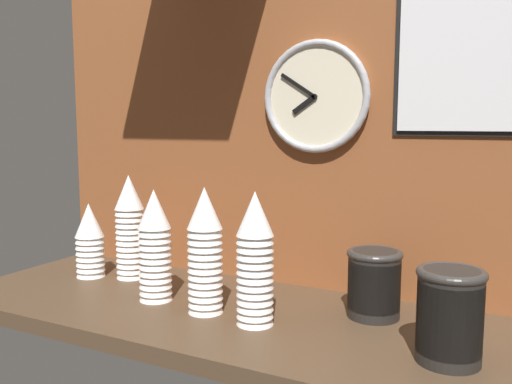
{
  "coord_description": "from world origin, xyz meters",
  "views": [
    {
      "loc": [
        0.61,
        -1.13,
        0.46
      ],
      "look_at": [
        0.0,
        0.04,
        0.29
      ],
      "focal_mm": 38.0,
      "sensor_mm": 36.0,
      "label": 1
    }
  ],
  "objects_px": {
    "cup_stack_center_left": "(155,245)",
    "cup_stack_center_right": "(255,259)",
    "cup_stack_far_left": "(90,240)",
    "cup_stack_left": "(130,227)",
    "cup_stack_center": "(205,250)",
    "bowl_stack_right": "(374,282)",
    "menu_board": "(500,10)",
    "bowl_stack_far_right": "(450,314)",
    "wall_clock": "(316,97)"
  },
  "relations": [
    {
      "from": "cup_stack_center",
      "to": "bowl_stack_right",
      "type": "distance_m",
      "value": 0.41
    },
    {
      "from": "cup_stack_center_left",
      "to": "wall_clock",
      "type": "height_order",
      "value": "wall_clock"
    },
    {
      "from": "cup_stack_far_left",
      "to": "cup_stack_left",
      "type": "relative_size",
      "value": 0.72
    },
    {
      "from": "cup_stack_center_left",
      "to": "wall_clock",
      "type": "xyz_separation_m",
      "value": [
        0.33,
        0.27,
        0.38
      ]
    },
    {
      "from": "cup_stack_center_left",
      "to": "cup_stack_far_left",
      "type": "bearing_deg",
      "value": 164.5
    },
    {
      "from": "cup_stack_far_left",
      "to": "bowl_stack_right",
      "type": "bearing_deg",
      "value": 3.53
    },
    {
      "from": "cup_stack_center",
      "to": "bowl_stack_right",
      "type": "height_order",
      "value": "cup_stack_center"
    },
    {
      "from": "cup_stack_center_left",
      "to": "cup_stack_center",
      "type": "bearing_deg",
      "value": -6.37
    },
    {
      "from": "cup_stack_center",
      "to": "bowl_stack_right",
      "type": "bearing_deg",
      "value": 22.86
    },
    {
      "from": "cup_stack_center",
      "to": "bowl_stack_right",
      "type": "xyz_separation_m",
      "value": [
        0.37,
        0.16,
        -0.07
      ]
    },
    {
      "from": "cup_stack_center_right",
      "to": "cup_stack_center",
      "type": "height_order",
      "value": "same"
    },
    {
      "from": "cup_stack_left",
      "to": "cup_stack_center",
      "type": "relative_size",
      "value": 1.0
    },
    {
      "from": "bowl_stack_far_right",
      "to": "wall_clock",
      "type": "bearing_deg",
      "value": 142.25
    },
    {
      "from": "cup_stack_far_left",
      "to": "cup_stack_center_left",
      "type": "distance_m",
      "value": 0.32
    },
    {
      "from": "bowl_stack_right",
      "to": "wall_clock",
      "type": "xyz_separation_m",
      "value": [
        -0.2,
        0.13,
        0.44
      ]
    },
    {
      "from": "cup_stack_center_left",
      "to": "bowl_stack_far_right",
      "type": "relative_size",
      "value": 1.58
    },
    {
      "from": "cup_stack_center_left",
      "to": "bowl_stack_right",
      "type": "height_order",
      "value": "cup_stack_center_left"
    },
    {
      "from": "cup_stack_left",
      "to": "wall_clock",
      "type": "distance_m",
      "value": 0.66
    },
    {
      "from": "cup_stack_left",
      "to": "bowl_stack_far_right",
      "type": "relative_size",
      "value": 1.67
    },
    {
      "from": "bowl_stack_far_right",
      "to": "bowl_stack_right",
      "type": "distance_m",
      "value": 0.26
    },
    {
      "from": "cup_stack_left",
      "to": "bowl_stack_right",
      "type": "xyz_separation_m",
      "value": [
        0.73,
        0.01,
        -0.07
      ]
    },
    {
      "from": "bowl_stack_far_right",
      "to": "wall_clock",
      "type": "xyz_separation_m",
      "value": [
        -0.4,
        0.31,
        0.43
      ]
    },
    {
      "from": "bowl_stack_far_right",
      "to": "wall_clock",
      "type": "relative_size",
      "value": 0.62
    },
    {
      "from": "menu_board",
      "to": "cup_stack_center_right",
      "type": "bearing_deg",
      "value": -145.73
    },
    {
      "from": "cup_stack_far_left",
      "to": "wall_clock",
      "type": "bearing_deg",
      "value": 16.09
    },
    {
      "from": "bowl_stack_far_right",
      "to": "menu_board",
      "type": "height_order",
      "value": "menu_board"
    },
    {
      "from": "cup_stack_center_right",
      "to": "bowl_stack_far_right",
      "type": "xyz_separation_m",
      "value": [
        0.42,
        -0.0,
        -0.06
      ]
    },
    {
      "from": "cup_stack_center_right",
      "to": "bowl_stack_right",
      "type": "bearing_deg",
      "value": 36.98
    },
    {
      "from": "cup_stack_far_left",
      "to": "wall_clock",
      "type": "height_order",
      "value": "wall_clock"
    },
    {
      "from": "wall_clock",
      "to": "cup_stack_center_right",
      "type": "bearing_deg",
      "value": -94.33
    },
    {
      "from": "cup_stack_center_right",
      "to": "menu_board",
      "type": "distance_m",
      "value": 0.79
    },
    {
      "from": "cup_stack_far_left",
      "to": "wall_clock",
      "type": "xyz_separation_m",
      "value": [
        0.64,
        0.19,
        0.42
      ]
    },
    {
      "from": "cup_stack_center",
      "to": "cup_stack_left",
      "type": "bearing_deg",
      "value": 157.36
    },
    {
      "from": "bowl_stack_right",
      "to": "menu_board",
      "type": "height_order",
      "value": "menu_board"
    },
    {
      "from": "cup_stack_far_left",
      "to": "bowl_stack_far_right",
      "type": "bearing_deg",
      "value": -6.78
    },
    {
      "from": "cup_stack_center_right",
      "to": "cup_stack_center",
      "type": "relative_size",
      "value": 1.0
    },
    {
      "from": "cup_stack_far_left",
      "to": "menu_board",
      "type": "bearing_deg",
      "value": 10.2
    },
    {
      "from": "cup_stack_far_left",
      "to": "cup_stack_center_left",
      "type": "bearing_deg",
      "value": -15.5
    },
    {
      "from": "cup_stack_center_left",
      "to": "bowl_stack_right",
      "type": "xyz_separation_m",
      "value": [
        0.54,
        0.14,
        -0.06
      ]
    },
    {
      "from": "cup_stack_left",
      "to": "menu_board",
      "type": "height_order",
      "value": "menu_board"
    },
    {
      "from": "cup_stack_center_right",
      "to": "bowl_stack_far_right",
      "type": "distance_m",
      "value": 0.43
    },
    {
      "from": "cup_stack_center_left",
      "to": "cup_stack_center_right",
      "type": "bearing_deg",
      "value": -6.21
    },
    {
      "from": "cup_stack_center",
      "to": "cup_stack_far_left",
      "type": "bearing_deg",
      "value": 167.61
    },
    {
      "from": "cup_stack_center",
      "to": "menu_board",
      "type": "bearing_deg",
      "value": 26.31
    },
    {
      "from": "cup_stack_far_left",
      "to": "bowl_stack_right",
      "type": "relative_size",
      "value": 1.37
    },
    {
      "from": "cup_stack_center_right",
      "to": "cup_stack_far_left",
      "type": "bearing_deg",
      "value": 169.06
    },
    {
      "from": "cup_stack_far_left",
      "to": "cup_stack_left",
      "type": "distance_m",
      "value": 0.13
    },
    {
      "from": "cup_stack_far_left",
      "to": "cup_stack_center_left",
      "type": "height_order",
      "value": "cup_stack_center_left"
    },
    {
      "from": "cup_stack_far_left",
      "to": "bowl_stack_right",
      "type": "xyz_separation_m",
      "value": [
        0.85,
        0.05,
        -0.03
      ]
    },
    {
      "from": "cup_stack_center_right",
      "to": "menu_board",
      "type": "xyz_separation_m",
      "value": [
        0.46,
        0.31,
        0.56
      ]
    }
  ]
}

